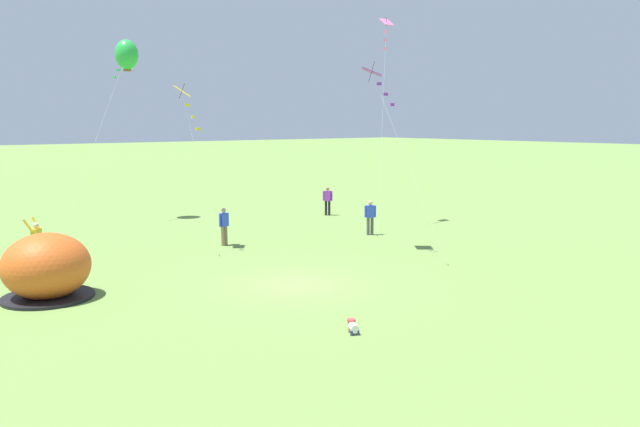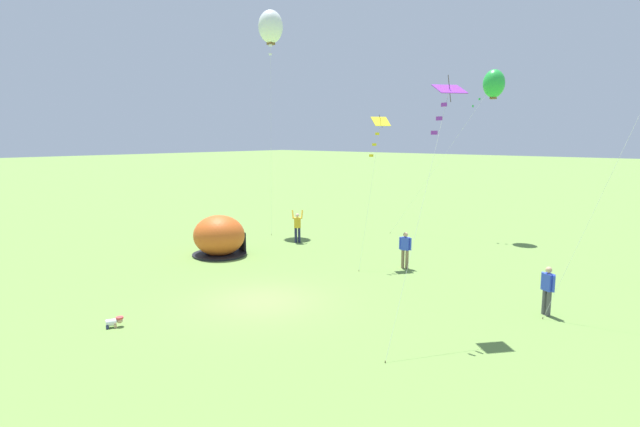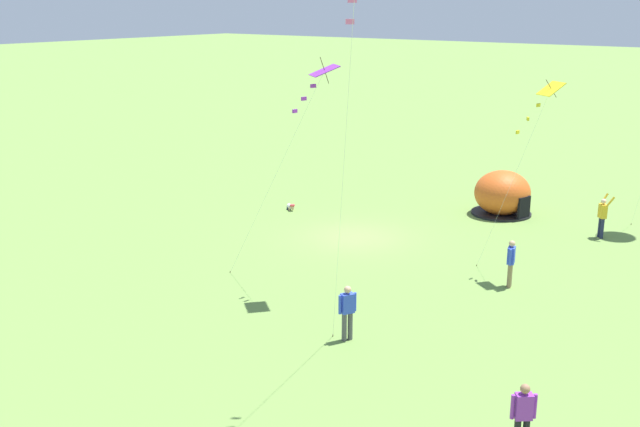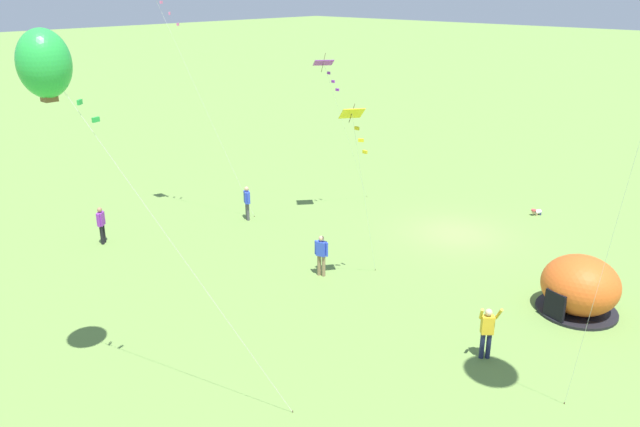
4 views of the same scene
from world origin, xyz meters
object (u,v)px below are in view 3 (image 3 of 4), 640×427
at_px(popup_tent, 502,194).
at_px(person_far_back, 523,415).
at_px(toddler_crawling, 291,207).
at_px(person_arms_raised, 603,215).
at_px(kite_purple, 319,79).
at_px(person_center_field, 347,310).
at_px(kite_yellow, 545,98).
at_px(person_near_tent, 511,261).

height_order(popup_tent, person_far_back, popup_tent).
xyz_separation_m(toddler_crawling, person_arms_raised, (-4.50, 13.38, 0.82)).
height_order(person_arms_raised, kite_purple, kite_purple).
bearing_deg(toddler_crawling, popup_tent, 122.66).
xyz_separation_m(person_center_field, kite_yellow, (-8.67, 2.28, 5.54)).
relative_size(popup_tent, toddler_crawling, 5.15).
height_order(popup_tent, kite_yellow, kite_yellow).
bearing_deg(person_center_field, toddler_crawling, -134.61).
bearing_deg(popup_tent, kite_yellow, 30.94).
bearing_deg(toddler_crawling, kite_purple, 44.07).
distance_m(person_near_tent, kite_yellow, 5.79).
distance_m(toddler_crawling, person_arms_raised, 14.14).
distance_m(popup_tent, kite_yellow, 9.85).
xyz_separation_m(person_near_tent, person_arms_raised, (-7.75, 0.85, 0.03)).
height_order(toddler_crawling, person_center_field, person_center_field).
xyz_separation_m(popup_tent, toddler_crawling, (5.43, -8.47, -0.82)).
relative_size(person_far_back, kite_yellow, 0.24).
bearing_deg(kite_yellow, person_center_field, -14.77).
height_order(toddler_crawling, person_near_tent, person_near_tent).
bearing_deg(kite_yellow, popup_tent, -149.06).
bearing_deg(kite_purple, person_far_back, 61.68).
distance_m(person_arms_raised, kite_yellow, 8.23).
bearing_deg(popup_tent, kite_purple, -4.47).
relative_size(person_arms_raised, person_far_back, 1.10).
xyz_separation_m(person_center_field, person_near_tent, (-6.99, 2.16, 0.00)).
xyz_separation_m(popup_tent, person_center_field, (15.67, 1.92, -0.03)).
relative_size(popup_tent, person_near_tent, 1.63).
xyz_separation_m(kite_yellow, kite_purple, (6.11, -5.22, 0.84)).
distance_m(person_near_tent, person_arms_raised, 7.80).
bearing_deg(toddler_crawling, person_arms_raised, 108.57).
bearing_deg(toddler_crawling, person_near_tent, 75.44).
height_order(toddler_crawling, person_arms_raised, person_arms_raised).
distance_m(popup_tent, kite_purple, 14.61).
bearing_deg(popup_tent, toddler_crawling, -57.34).
bearing_deg(toddler_crawling, person_far_back, 52.85).
bearing_deg(person_far_back, person_arms_raised, -168.76).
height_order(person_near_tent, kite_purple, kite_purple).
distance_m(person_center_field, kite_purple, 7.48).
relative_size(person_arms_raised, kite_yellow, 0.26).
distance_m(kite_yellow, kite_purple, 8.08).
bearing_deg(person_center_field, person_near_tent, 162.86).
bearing_deg(person_far_back, kite_yellow, -159.64).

